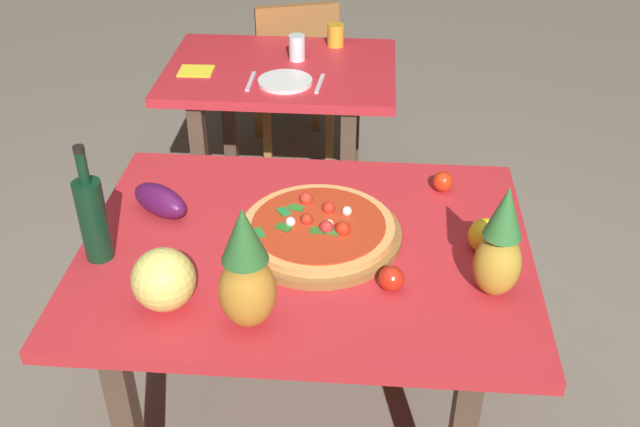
{
  "coord_description": "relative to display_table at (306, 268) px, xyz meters",
  "views": [
    {
      "loc": [
        0.17,
        -1.66,
        1.97
      ],
      "look_at": [
        0.03,
        0.08,
        0.79
      ],
      "focal_mm": 41.48,
      "sensor_mm": 36.0,
      "label": 1
    }
  ],
  "objects": [
    {
      "name": "bell_pepper",
      "position": [
        0.49,
        0.01,
        0.13
      ],
      "size": [
        0.09,
        0.09,
        0.1
      ],
      "primitive_type": "ellipsoid",
      "color": "yellow",
      "rests_on": "display_table"
    },
    {
      "name": "pineapple_right",
      "position": [
        -0.11,
        -0.33,
        0.23
      ],
      "size": [
        0.14,
        0.14,
        0.33
      ],
      "color": "#C08029",
      "rests_on": "display_table"
    },
    {
      "name": "knife_utensil",
      "position": [
        -0.05,
        1.08,
        0.09
      ],
      "size": [
        0.03,
        0.18,
        0.01
      ],
      "primitive_type": "cube",
      "rotation": [
        0.0,
        0.0,
        -0.07
      ],
      "color": "silver",
      "rests_on": "background_table"
    },
    {
      "name": "display_table",
      "position": [
        0.0,
        0.0,
        0.0
      ],
      "size": [
        1.25,
        0.95,
        0.74
      ],
      "color": "#503A2C",
      "rests_on": "ground_plane"
    },
    {
      "name": "background_table",
      "position": [
        -0.23,
        1.25,
        -0.03
      ],
      "size": [
        0.97,
        0.71,
        0.74
      ],
      "color": "#503A2C",
      "rests_on": "ground_plane"
    },
    {
      "name": "tomato_by_bottle",
      "position": [
        0.4,
        0.31,
        0.12
      ],
      "size": [
        0.06,
        0.06,
        0.06
      ],
      "primitive_type": "sphere",
      "color": "red",
      "rests_on": "display_table"
    },
    {
      "name": "wine_bottle",
      "position": [
        -0.56,
        -0.1,
        0.21
      ],
      "size": [
        0.08,
        0.08,
        0.34
      ],
      "color": "#0F331D",
      "rests_on": "display_table"
    },
    {
      "name": "drinking_glass_juice",
      "position": [
        -0.01,
        1.5,
        0.13
      ],
      "size": [
        0.07,
        0.07,
        0.1
      ],
      "primitive_type": "cylinder",
      "color": "gold",
      "rests_on": "background_table"
    },
    {
      "name": "drinking_glass_water",
      "position": [
        -0.16,
        1.33,
        0.14
      ],
      "size": [
        0.07,
        0.07,
        0.11
      ],
      "primitive_type": "cylinder",
      "color": "silver",
      "rests_on": "background_table"
    },
    {
      "name": "napkin_folded",
      "position": [
        -0.57,
        1.17,
        0.09
      ],
      "size": [
        0.14,
        0.12,
        0.01
      ],
      "primitive_type": "cube",
      "rotation": [
        0.0,
        0.0,
        0.03
      ],
      "color": "yellow",
      "rests_on": "background_table"
    },
    {
      "name": "pizza_board",
      "position": [
        0.03,
        0.03,
        0.1
      ],
      "size": [
        0.47,
        0.47,
        0.02
      ],
      "primitive_type": "cylinder",
      "color": "olive",
      "rests_on": "display_table"
    },
    {
      "name": "pineapple_left",
      "position": [
        0.5,
        -0.17,
        0.23
      ],
      "size": [
        0.12,
        0.12,
        0.32
      ],
      "color": "gold",
      "rests_on": "display_table"
    },
    {
      "name": "ground_plane",
      "position": [
        0.0,
        0.0,
        -0.66
      ],
      "size": [
        10.0,
        10.0,
        0.0
      ],
      "primitive_type": "plane",
      "color": "gray"
    },
    {
      "name": "melon",
      "position": [
        -0.32,
        -0.28,
        0.17
      ],
      "size": [
        0.16,
        0.16,
        0.16
      ],
      "primitive_type": "sphere",
      "color": "#E8DC67",
      "rests_on": "display_table"
    },
    {
      "name": "fork_utensil",
      "position": [
        -0.33,
        1.08,
        0.09
      ],
      "size": [
        0.02,
        0.18,
        0.01
      ],
      "primitive_type": "cube",
      "rotation": [
        0.0,
        0.0,
        -0.01
      ],
      "color": "silver",
      "rests_on": "background_table"
    },
    {
      "name": "dining_chair",
      "position": [
        -0.23,
        1.83,
        -0.18
      ],
      "size": [
        0.5,
        0.5,
        0.85
      ],
      "rotation": [
        0.0,
        0.0,
        3.44
      ],
      "color": "olive",
      "rests_on": "ground_plane"
    },
    {
      "name": "eggplant",
      "position": [
        -0.44,
        0.12,
        0.13
      ],
      "size": [
        0.22,
        0.19,
        0.09
      ],
      "primitive_type": "ellipsoid",
      "rotation": [
        0.0,
        0.0,
        2.56
      ],
      "color": "#4F1348",
      "rests_on": "display_table"
    },
    {
      "name": "pizza",
      "position": [
        0.03,
        0.03,
        0.12
      ],
      "size": [
        0.43,
        0.43,
        0.06
      ],
      "color": "#E6A155",
      "rests_on": "pizza_board"
    },
    {
      "name": "tomato_beside_pepper",
      "position": [
        0.24,
        -0.18,
        0.12
      ],
      "size": [
        0.07,
        0.07,
        0.07
      ],
      "primitive_type": "sphere",
      "color": "red",
      "rests_on": "display_table"
    },
    {
      "name": "dinner_plate",
      "position": [
        -0.19,
        1.08,
        0.09
      ],
      "size": [
        0.22,
        0.22,
        0.02
      ],
      "primitive_type": "cylinder",
      "color": "white",
      "rests_on": "background_table"
    }
  ]
}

